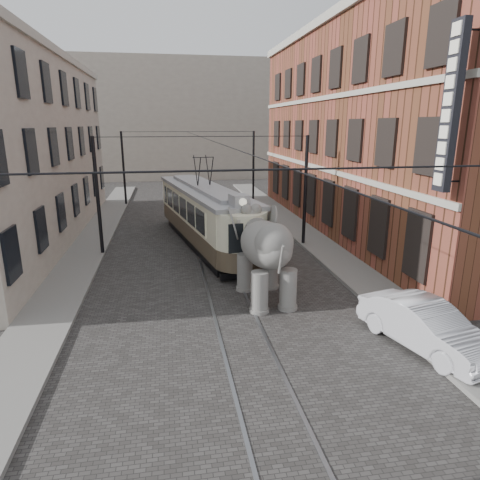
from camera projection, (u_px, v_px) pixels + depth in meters
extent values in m
plane|color=#3C3A38|center=(226.00, 292.00, 17.03)|extent=(120.00, 120.00, 0.00)
cube|color=slate|center=(365.00, 281.00, 17.99)|extent=(2.00, 60.00, 0.15)
cube|color=slate|center=(56.00, 301.00, 15.94)|extent=(2.00, 60.00, 0.15)
cube|color=brown|center=(382.00, 133.00, 25.78)|extent=(8.00, 26.00, 12.00)
cube|color=#9F9284|center=(4.00, 153.00, 23.39)|extent=(7.00, 24.00, 10.00)
cube|color=#9F9284|center=(182.00, 120.00, 53.15)|extent=(28.00, 10.00, 14.00)
imported|color=silver|center=(425.00, 326.00, 12.63)|extent=(2.67, 4.62, 1.44)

